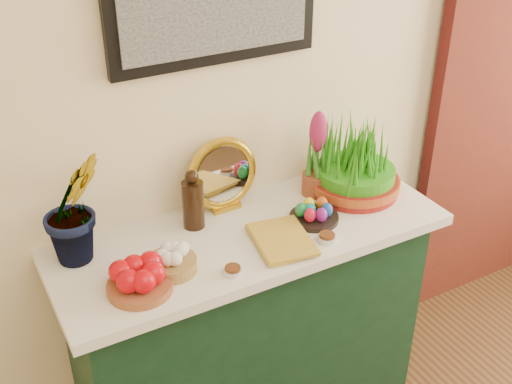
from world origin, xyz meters
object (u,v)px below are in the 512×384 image
sideboard (250,329)px  mirror (223,175)px  hyacinth_green (72,191)px  wheatgrass_sabzeh (356,163)px  book (256,244)px

sideboard → mirror: bearing=93.2°
sideboard → hyacinth_green: hyacinth_green is taller
hyacinth_green → wheatgrass_sabzeh: bearing=-16.1°
hyacinth_green → mirror: 0.56m
mirror → sideboard: bearing=-86.8°
mirror → hyacinth_green: bearing=-173.9°
book → wheatgrass_sabzeh: size_ratio=0.71×
wheatgrass_sabzeh → hyacinth_green: bearing=175.4°
sideboard → hyacinth_green: 0.92m
book → wheatgrass_sabzeh: bearing=26.6°
hyacinth_green → mirror: size_ratio=1.78×
hyacinth_green → book: hyacinth_green is taller
hyacinth_green → book: (0.53, -0.24, -0.23)m
sideboard → mirror: size_ratio=4.63×
wheatgrass_sabzeh → mirror: bearing=163.8°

